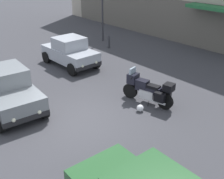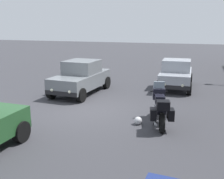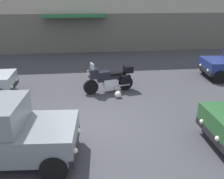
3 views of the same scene
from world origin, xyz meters
TOP-DOWN VIEW (x-y plane):
  - ground_plane at (0.00, 0.00)m, footprint 80.00×80.00m
  - motorcycle at (0.77, 3.01)m, footprint 2.23×1.01m
  - helmet at (1.03, 2.29)m, footprint 0.28×0.28m
  - car_hatchback_near at (-2.50, -1.40)m, footprint 3.96×2.03m
  - car_compact_side at (-4.98, 3.04)m, footprint 3.51×1.77m
  - streetlamp_curbside at (-7.72, 7.33)m, footprint 0.28×0.94m
  - bollard_curbside at (-6.12, 6.70)m, footprint 0.16×0.16m

SIDE VIEW (x-z plane):
  - ground_plane at x=0.00m, z-range 0.00..0.00m
  - helmet at x=1.03m, z-range 0.00..0.28m
  - bollard_curbside at x=-6.12m, z-range 0.03..0.85m
  - motorcycle at x=0.77m, z-range -0.06..1.30m
  - car_compact_side at x=-4.98m, z-range -0.01..1.55m
  - car_hatchback_near at x=-2.50m, z-range -0.01..1.63m
  - streetlamp_curbside at x=-7.72m, z-range 0.50..4.61m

